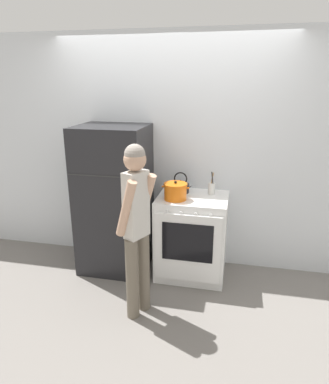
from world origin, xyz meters
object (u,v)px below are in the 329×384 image
at_px(refrigerator, 114,200).
at_px(person, 137,223).
at_px(stove_range, 191,236).
at_px(utensil_jar, 212,188).
at_px(tea_kettle, 181,187).
at_px(dutch_oven_pot, 175,191).

height_order(refrigerator, person, refrigerator).
distance_m(stove_range, utensil_jar, 0.56).
xyz_separation_m(tea_kettle, utensil_jar, (0.33, 0.01, 0.01)).
xyz_separation_m(stove_range, tea_kettle, (-0.15, 0.15, 0.50)).
bearing_deg(tea_kettle, person, -104.07).
height_order(stove_range, utensil_jar, utensil_jar).
distance_m(tea_kettle, person, 0.93).
height_order(stove_range, tea_kettle, tea_kettle).
height_order(stove_range, person, person).
relative_size(dutch_oven_pot, utensil_jar, 1.15).
distance_m(utensil_jar, person, 1.07).
height_order(refrigerator, dutch_oven_pot, refrigerator).
bearing_deg(person, refrigerator, 58.11).
relative_size(refrigerator, tea_kettle, 6.88).
distance_m(dutch_oven_pot, tea_kettle, 0.24).
bearing_deg(dutch_oven_pot, stove_range, 29.88).
bearing_deg(stove_range, tea_kettle, 135.74).
xyz_separation_m(refrigerator, stove_range, (0.86, -0.01, -0.35)).
bearing_deg(utensil_jar, stove_range, -140.19).
xyz_separation_m(dutch_oven_pot, person, (-0.21, -0.66, -0.09)).
xyz_separation_m(dutch_oven_pot, utensil_jar, (0.34, 0.25, -0.02)).
bearing_deg(person, utensil_jar, -5.91).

